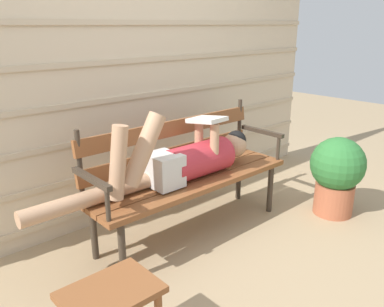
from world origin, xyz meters
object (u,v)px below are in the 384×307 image
footstool (111,306)px  reclining_person (182,160)px  park_bench (186,169)px  potted_plant (337,172)px

footstool → reclining_person: bearing=34.0°
park_bench → potted_plant: park_bench is taller
reclining_person → potted_plant: reclining_person is taller
park_bench → reclining_person: size_ratio=0.93×
footstool → park_bench: bearing=34.2°
park_bench → reclining_person: reclining_person is taller
potted_plant → reclining_person: bearing=155.0°
reclining_person → potted_plant: bearing=-25.0°
park_bench → potted_plant: bearing=-29.7°
reclining_person → potted_plant: size_ratio=2.69×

